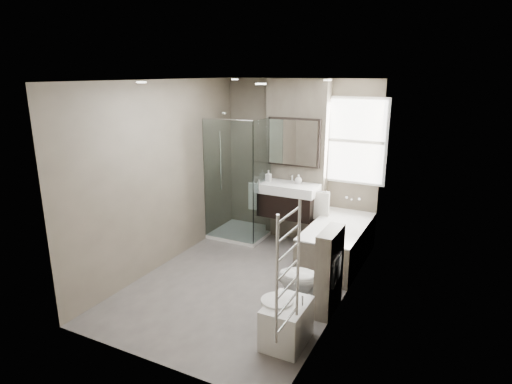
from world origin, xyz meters
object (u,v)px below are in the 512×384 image
Objects in this scene: vanity at (288,200)px; toilet at (307,280)px; bidet at (286,322)px; bathtub at (338,242)px.

toilet is (0.97, -1.73, -0.38)m from vanity.
vanity reaches higher than toilet.
toilet is 1.26× the size of bidet.
bidet is at bearing -67.62° from vanity.
bathtub is 2.14m from bidet.
toilet is (0.05, -1.40, 0.04)m from bathtub.
vanity reaches higher than bidet.
bathtub is 1.40m from toilet.
vanity is 1.67× the size of bidet.
bidet is (1.01, -2.46, -0.51)m from vanity.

